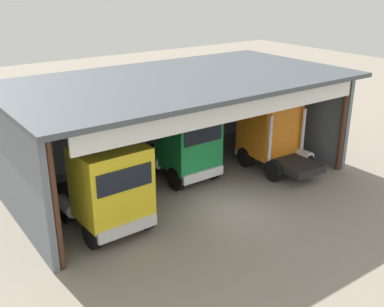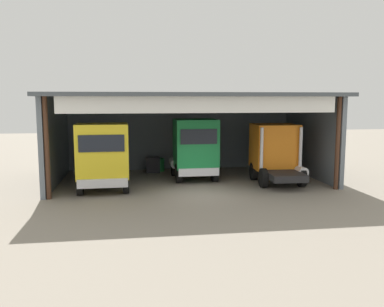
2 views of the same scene
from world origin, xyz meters
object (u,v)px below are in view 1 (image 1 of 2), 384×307
object	(u,v)px
truck_yellow_left_bay	(107,188)
truck_green_center_left_bay	(185,143)
tool_cart	(116,162)
oil_drum	(121,159)
truck_orange_yard_outside	(272,135)

from	to	relation	value
truck_yellow_left_bay	truck_green_center_left_bay	distance (m)	5.61
truck_yellow_left_bay	tool_cart	xyz separation A→B (m)	(2.87, 5.12, -1.32)
tool_cart	oil_drum	bearing A→B (deg)	36.74
truck_orange_yard_outside	truck_yellow_left_bay	bearing A→B (deg)	-171.52
truck_yellow_left_bay	truck_green_center_left_bay	xyz separation A→B (m)	(5.16, 2.20, 0.06)
truck_green_center_left_bay	oil_drum	xyz separation A→B (m)	(-1.80, 3.29, -1.45)
oil_drum	tool_cart	bearing A→B (deg)	-143.26
truck_yellow_left_bay	truck_green_center_left_bay	world-z (taller)	truck_green_center_left_bay
tool_cart	truck_yellow_left_bay	bearing A→B (deg)	-119.25
tool_cart	truck_orange_yard_outside	bearing A→B (deg)	-31.63
truck_green_center_left_bay	oil_drum	world-z (taller)	truck_green_center_left_bay
truck_orange_yard_outside	oil_drum	xyz separation A→B (m)	(-6.33, 4.57, -1.34)
truck_yellow_left_bay	oil_drum	size ratio (longest dim) A/B	5.89
truck_green_center_left_bay	truck_orange_yard_outside	world-z (taller)	truck_green_center_left_bay
truck_yellow_left_bay	tool_cart	distance (m)	6.02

